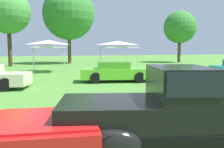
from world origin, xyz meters
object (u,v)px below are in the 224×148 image
at_px(feature_pickup_truck, 175,112).
at_px(canopy_tent_right_field, 118,44).
at_px(canopy_tent_center_field, 48,43).
at_px(show_car_lime, 116,72).

height_order(feature_pickup_truck, canopy_tent_right_field, canopy_tent_right_field).
bearing_deg(canopy_tent_center_field, canopy_tent_right_field, 6.76).
xyz_separation_m(feature_pickup_truck, canopy_tent_center_field, (-1.75, 17.11, 1.56)).
bearing_deg(canopy_tent_center_field, feature_pickup_truck, -84.15).
distance_m(feature_pickup_truck, canopy_tent_right_field, 18.53).
relative_size(show_car_lime, canopy_tent_right_field, 1.46).
distance_m(canopy_tent_center_field, canopy_tent_right_field, 6.47).
distance_m(feature_pickup_truck, canopy_tent_center_field, 17.27).
height_order(show_car_lime, canopy_tent_center_field, canopy_tent_center_field).
bearing_deg(show_car_lime, canopy_tent_center_field, 117.82).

